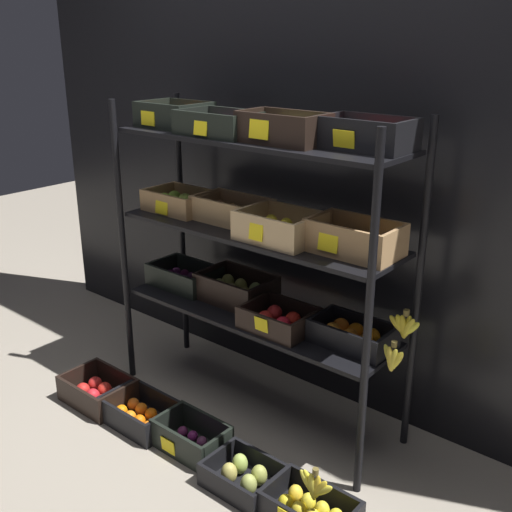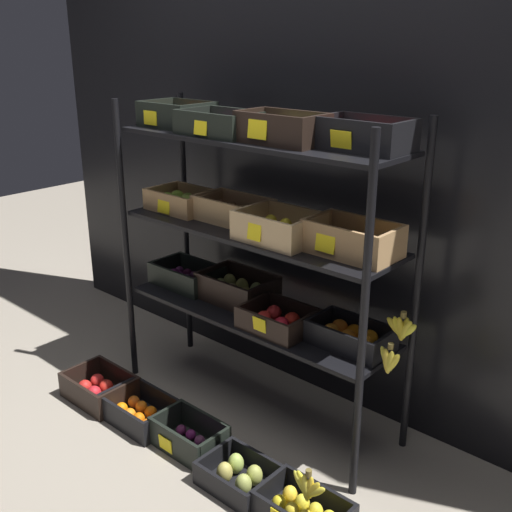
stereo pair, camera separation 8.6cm
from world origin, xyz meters
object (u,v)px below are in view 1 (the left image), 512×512
crate_ground_apple_red (99,392)px  crate_ground_lemon (310,511)px  crate_ground_tangerine (141,414)px  banana_bunch_loose (315,486)px  crate_ground_plum (192,440)px  crate_ground_pear (244,476)px  display_rack (259,229)px

crate_ground_apple_red → crate_ground_lemon: 1.30m
crate_ground_tangerine → banana_bunch_loose: banana_bunch_loose is taller
crate_ground_tangerine → crate_ground_lemon: size_ratio=1.02×
crate_ground_apple_red → crate_ground_tangerine: (0.31, 0.01, -0.00)m
crate_ground_lemon → crate_ground_plum: bearing=178.4°
crate_ground_pear → banana_bunch_loose: 0.37m
crate_ground_tangerine → crate_ground_pear: (0.67, -0.02, 0.00)m
crate_ground_pear → crate_ground_lemon: size_ratio=0.87×
crate_ground_pear → display_rack: bearing=123.4°
crate_ground_apple_red → crate_ground_plum: 0.65m
crate_ground_pear → crate_ground_lemon: bearing=2.3°
crate_ground_apple_red → crate_ground_lemon: size_ratio=1.00×
crate_ground_apple_red → crate_ground_pear: bearing=-0.2°
crate_ground_lemon → crate_ground_pear: bearing=-177.7°
crate_ground_apple_red → crate_ground_plum: size_ratio=1.07×
display_rack → crate_ground_pear: display_rack is taller
display_rack → crate_ground_apple_red: size_ratio=4.39×
display_rack → crate_ground_apple_red: display_rack is taller
crate_ground_lemon → banana_bunch_loose: (0.02, -0.00, 0.13)m
display_rack → crate_ground_plum: (-0.01, -0.46, -0.89)m
crate_ground_pear → crate_ground_plum: bearing=174.7°
crate_ground_apple_red → crate_ground_pear: crate_ground_apple_red is taller
display_rack → crate_ground_tangerine: (-0.35, -0.47, -0.89)m
display_rack → crate_ground_tangerine: size_ratio=4.28×
crate_ground_plum → crate_ground_pear: bearing=-5.3°
crate_ground_plum → banana_bunch_loose: bearing=-1.8°
crate_ground_lemon → banana_bunch_loose: 0.13m
crate_ground_plum → banana_bunch_loose: banana_bunch_loose is taller
banana_bunch_loose → crate_ground_pear: bearing=-178.3°
banana_bunch_loose → crate_ground_tangerine: bearing=179.7°
display_rack → crate_ground_lemon: 1.20m
crate_ground_plum → crate_ground_apple_red: bearing=-177.5°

